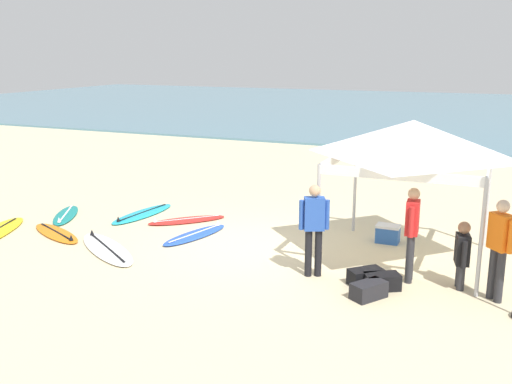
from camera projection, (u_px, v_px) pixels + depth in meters
ground_plane at (257, 247)px, 12.19m from camera, size 80.00×80.00×0.00m
sea at (435, 110)px, 40.29m from camera, size 80.00×36.00×0.10m
canopy_tent at (413, 139)px, 10.96m from camera, size 2.91×2.91×2.75m
surfboard_orange at (56, 233)px, 13.00m from camera, size 1.97×1.30×0.19m
surfboard_white at (107, 249)px, 11.98m from camera, size 2.39×1.92×0.19m
surfboard_teal at (66, 215)px, 14.44m from camera, size 1.32×1.82×0.19m
surfboard_cyan at (142, 214)px, 14.56m from camera, size 0.81×2.21×0.19m
surfboard_red at (187, 220)px, 14.01m from camera, size 1.71×1.69×0.19m
surfboard_blue at (195, 235)px, 12.89m from camera, size 0.96×1.98×0.19m
person_orange at (499, 243)px, 9.36m from camera, size 0.40×0.43×1.71m
person_blue at (314, 224)px, 10.40m from camera, size 0.51×0.35×1.71m
person_red at (412, 228)px, 10.16m from camera, size 0.25×0.55×1.71m
person_black at (462, 252)px, 9.92m from camera, size 0.29×0.54×1.20m
gear_bag_near_tent at (366, 277)px, 10.21m from camera, size 0.65×0.65×0.28m
gear_bag_by_pole at (369, 290)px, 9.63m from camera, size 0.60×0.68×0.28m
gear_bag_on_sand at (382, 282)px, 9.99m from camera, size 0.68×0.58×0.28m
cooler_box at (388, 234)px, 12.44m from camera, size 0.50×0.36×0.39m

